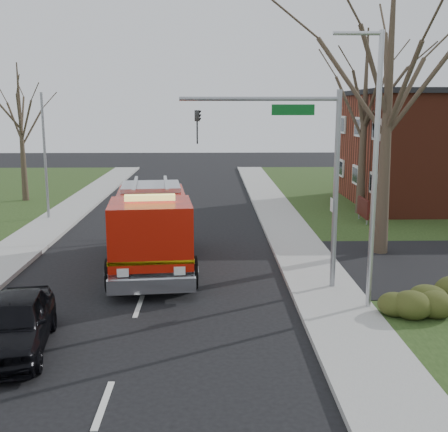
{
  "coord_description": "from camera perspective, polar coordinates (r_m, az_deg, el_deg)",
  "views": [
    {
      "loc": [
        2.33,
        -17.02,
        6.27
      ],
      "look_at": [
        2.82,
        4.72,
        2.0
      ],
      "focal_mm": 45.0,
      "sensor_mm": 36.0,
      "label": 1
    }
  ],
  "objects": [
    {
      "name": "streetlight_pole",
      "position": [
        17.29,
        14.92,
        5.03
      ],
      "size": [
        1.48,
        0.16,
        8.4
      ],
      "color": "#B7BABF",
      "rests_on": "ground"
    },
    {
      "name": "bare_tree_left",
      "position": [
        39.02,
        -19.99,
        9.42
      ],
      "size": [
        4.5,
        4.5,
        9.0
      ],
      "color": "#3B2F23",
      "rests_on": "ground"
    },
    {
      "name": "bare_tree_near",
      "position": [
        24.14,
        16.45,
        13.39
      ],
      "size": [
        6.0,
        6.0,
        12.0
      ],
      "color": "#3B2F23",
      "rests_on": "ground"
    },
    {
      "name": "bare_tree_far",
      "position": [
        33.17,
        14.13,
        11.16
      ],
      "size": [
        5.25,
        5.25,
        10.5
      ],
      "color": "#3B2F23",
      "rests_on": "ground"
    },
    {
      "name": "parked_car_maroon",
      "position": [
        15.73,
        -20.57,
        -10.18
      ],
      "size": [
        2.37,
        4.61,
        1.5
      ],
      "primitive_type": "imported",
      "rotation": [
        0.0,
        0.0,
        0.14
      ],
      "color": "black",
      "rests_on": "ground"
    },
    {
      "name": "ground",
      "position": [
        18.29,
        -8.64,
        -9.08
      ],
      "size": [
        120.0,
        120.0,
        0.0
      ],
      "primitive_type": "plane",
      "color": "black",
      "rests_on": "ground"
    },
    {
      "name": "traffic_signal_mast",
      "position": [
        18.81,
        7.56,
        6.25
      ],
      "size": [
        5.29,
        0.18,
        6.8
      ],
      "color": "gray",
      "rests_on": "ground"
    },
    {
      "name": "fire_engine",
      "position": [
        21.99,
        -7.38,
        -1.49
      ],
      "size": [
        3.84,
        8.51,
        3.33
      ],
      "rotation": [
        0.0,
        0.0,
        0.1
      ],
      "color": "#B41508",
      "rests_on": "ground"
    },
    {
      "name": "sidewalk_right",
      "position": [
        18.52,
        10.97,
        -8.65
      ],
      "size": [
        2.4,
        80.0,
        0.15
      ],
      "primitive_type": "cube",
      "color": "gray",
      "rests_on": "ground"
    },
    {
      "name": "hedge_corner",
      "position": [
        18.26,
        20.4,
        -7.77
      ],
      "size": [
        2.8,
        2.0,
        0.9
      ],
      "primitive_type": "ellipsoid",
      "color": "#323915",
      "rests_on": "lawn_right"
    },
    {
      "name": "health_center_sign",
      "position": [
        31.1,
        13.96,
        0.8
      ],
      "size": [
        0.12,
        2.0,
        1.4
      ],
      "color": "#43120F",
      "rests_on": "ground"
    },
    {
      "name": "utility_pole_far",
      "position": [
        32.45,
        -17.72,
        5.69
      ],
      "size": [
        0.14,
        0.14,
        7.0
      ],
      "primitive_type": "cylinder",
      "color": "gray",
      "rests_on": "ground"
    }
  ]
}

